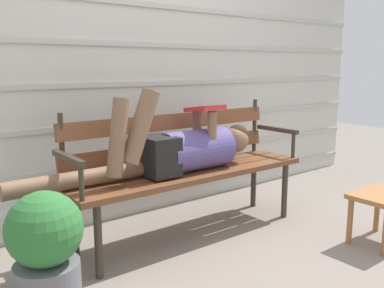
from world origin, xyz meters
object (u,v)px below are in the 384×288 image
(reclining_person, at_px, (179,148))
(potted_plant, at_px, (46,247))
(park_bench, at_px, (186,162))
(footstool, at_px, (383,203))

(reclining_person, relative_size, potted_plant, 2.92)
(park_bench, xyz_separation_m, reclining_person, (-0.11, -0.07, 0.12))
(park_bench, relative_size, footstool, 4.13)
(reclining_person, xyz_separation_m, footstool, (1.01, -0.87, -0.35))
(footstool, height_order, potted_plant, potted_plant)
(footstool, bearing_deg, potted_plant, 163.31)
(potted_plant, bearing_deg, reclining_person, 15.44)
(reclining_person, height_order, footstool, reclining_person)
(park_bench, distance_m, reclining_person, 0.17)
(park_bench, xyz_separation_m, footstool, (0.90, -0.94, -0.23))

